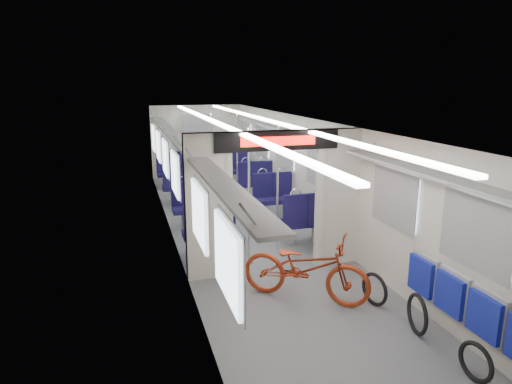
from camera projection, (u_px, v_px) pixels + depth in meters
carriage at (247, 163)px, 8.87m from camera, size 12.00×12.02×2.31m
bicycle at (305, 268)px, 6.43m from camera, size 1.86×1.63×0.97m
flip_bench at (468, 305)px, 5.17m from camera, size 0.12×2.15×0.56m
bike_hoop_a at (475, 364)px, 4.72m from camera, size 0.10×0.44×0.44m
bike_hoop_b at (417, 316)px, 5.60m from camera, size 0.14×0.52×0.52m
bike_hoop_c at (374, 291)px, 6.32m from camera, size 0.16×0.48×0.48m
seat_bay_near_left at (201, 213)px, 8.86m from camera, size 0.91×2.05×1.09m
seat_bay_near_right at (288, 203)px, 9.53m from camera, size 0.93×2.17×1.13m
seat_bay_far_left at (177, 174)px, 12.47m from camera, size 0.95×2.24×1.15m
seat_bay_far_right at (244, 171)px, 12.86m from camera, size 0.94×2.23×1.15m
stanchion_near_left at (249, 196)px, 7.74m from camera, size 0.04×0.04×2.30m
stanchion_near_right at (277, 189)px, 8.25m from camera, size 0.04×0.04×2.30m
stanchion_far_left at (212, 162)px, 10.96m from camera, size 0.05×0.05×2.30m
stanchion_far_right at (237, 164)px, 10.72m from camera, size 0.04×0.04×2.30m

